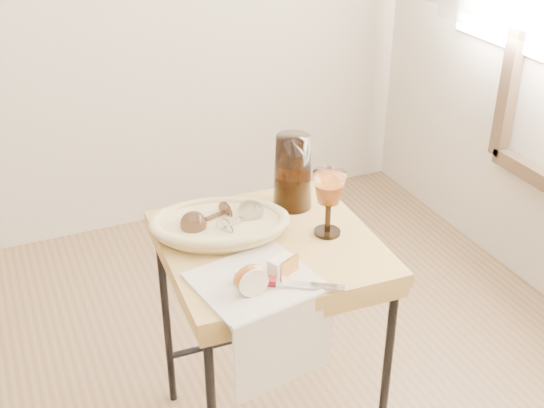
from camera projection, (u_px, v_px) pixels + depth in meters
name	position (u px, v px, depth m)	size (l,w,h in m)	color
side_table	(269.00, 344.00, 1.99)	(0.55, 0.55, 0.70)	olive
tea_towel	(255.00, 281.00, 1.66)	(0.28, 0.25, 0.01)	beige
bread_basket	(220.00, 227.00, 1.84)	(0.33, 0.23, 0.05)	tan
goblet_lying_a	(207.00, 219.00, 1.83)	(0.12, 0.07, 0.07)	brown
goblet_lying_b	(240.00, 219.00, 1.83)	(0.11, 0.07, 0.07)	white
pitcher	(293.00, 172.00, 1.94)	(0.15, 0.23, 0.26)	black
wine_goblet	(328.00, 204.00, 1.81)	(0.09, 0.09, 0.18)	white
apple_half	(250.00, 278.00, 1.60)	(0.08, 0.04, 0.07)	red
apple_wedge	(281.00, 265.00, 1.67)	(0.06, 0.03, 0.04)	#FFEBCA
table_knife	(285.00, 282.00, 1.63)	(0.26, 0.03, 0.02)	silver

